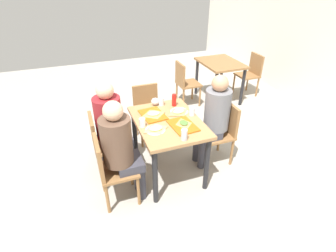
{
  "coord_description": "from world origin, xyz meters",
  "views": [
    {
      "loc": [
        2.51,
        -0.93,
        2.32
      ],
      "look_at": [
        0.0,
        0.0,
        0.69
      ],
      "focal_mm": 28.14,
      "sensor_mm": 36.0,
      "label": 1
    }
  ],
  "objects_px": {
    "paper_plate_near_edge": "(155,130)",
    "plastic_cup_b": "(142,123)",
    "person_in_red": "(112,122)",
    "person_far_side": "(214,114)",
    "paper_plate_center": "(179,111)",
    "condiment_bottle": "(174,100)",
    "pizza_slice_a": "(154,114)",
    "background_chair_near": "(185,81)",
    "main_table": "(168,129)",
    "plastic_cup_c": "(161,102)",
    "tray_red_near": "(153,115)",
    "person_in_brown_jacket": "(121,146)",
    "background_chair_far": "(251,72)",
    "chair_near_right": "(110,167)",
    "pizza_slice_c": "(179,112)",
    "chair_near_left": "(103,141)",
    "foil_bundle": "(155,102)",
    "plastic_cup_a": "(192,111)",
    "pizza_slice_d": "(156,129)",
    "pizza_slice_b": "(184,123)",
    "soda_can": "(184,135)",
    "background_table": "(220,69)",
    "chair_far_side": "(222,129)",
    "handbag": "(101,148)",
    "chair_left_end": "(147,109)",
    "tray_red_far": "(183,126)"
  },
  "relations": [
    {
      "from": "chair_near_left",
      "to": "soda_can",
      "type": "height_order",
      "value": "soda_can"
    },
    {
      "from": "pizza_slice_a",
      "to": "background_chair_near",
      "type": "height_order",
      "value": "background_chair_near"
    },
    {
      "from": "soda_can",
      "to": "background_table",
      "type": "distance_m",
      "value": 2.74
    },
    {
      "from": "plastic_cup_c",
      "to": "background_chair_far",
      "type": "distance_m",
      "value": 2.74
    },
    {
      "from": "pizza_slice_d",
      "to": "plastic_cup_b",
      "type": "distance_m",
      "value": 0.17
    },
    {
      "from": "tray_red_near",
      "to": "background_table",
      "type": "height_order",
      "value": "tray_red_near"
    },
    {
      "from": "condiment_bottle",
      "to": "chair_near_right",
      "type": "bearing_deg",
      "value": -58.63
    },
    {
      "from": "pizza_slice_a",
      "to": "plastic_cup_a",
      "type": "relative_size",
      "value": 2.31
    },
    {
      "from": "plastic_cup_b",
      "to": "foil_bundle",
      "type": "distance_m",
      "value": 0.55
    },
    {
      "from": "person_in_red",
      "to": "tray_red_near",
      "type": "xyz_separation_m",
      "value": [
        0.08,
        0.49,
        0.05
      ]
    },
    {
      "from": "pizza_slice_c",
      "to": "pizza_slice_a",
      "type": "bearing_deg",
      "value": -98.3
    },
    {
      "from": "plastic_cup_b",
      "to": "foil_bundle",
      "type": "height_order",
      "value": "same"
    },
    {
      "from": "paper_plate_center",
      "to": "condiment_bottle",
      "type": "height_order",
      "value": "condiment_bottle"
    },
    {
      "from": "person_in_red",
      "to": "background_chair_far",
      "type": "height_order",
      "value": "person_in_red"
    },
    {
      "from": "paper_plate_near_edge",
      "to": "background_chair_far",
      "type": "xyz_separation_m",
      "value": [
        -1.88,
        2.64,
        -0.29
      ]
    },
    {
      "from": "main_table",
      "to": "tray_red_far",
      "type": "xyz_separation_m",
      "value": [
        0.18,
        0.11,
        0.13
      ]
    },
    {
      "from": "main_table",
      "to": "plastic_cup_c",
      "type": "height_order",
      "value": "plastic_cup_c"
    },
    {
      "from": "chair_near_right",
      "to": "background_chair_far",
      "type": "xyz_separation_m",
      "value": [
        -1.98,
        3.19,
        0.0
      ]
    },
    {
      "from": "paper_plate_near_edge",
      "to": "plastic_cup_a",
      "type": "relative_size",
      "value": 2.2
    },
    {
      "from": "chair_near_left",
      "to": "person_in_brown_jacket",
      "type": "distance_m",
      "value": 0.58
    },
    {
      "from": "person_far_side",
      "to": "tray_red_far",
      "type": "height_order",
      "value": "person_far_side"
    },
    {
      "from": "chair_near_right",
      "to": "person_far_side",
      "type": "bearing_deg",
      "value": 100.51
    },
    {
      "from": "main_table",
      "to": "person_in_red",
      "type": "relative_size",
      "value": 0.82
    },
    {
      "from": "background_table",
      "to": "background_chair_near",
      "type": "height_order",
      "value": "background_chair_near"
    },
    {
      "from": "handbag",
      "to": "chair_far_side",
      "type": "bearing_deg",
      "value": 68.44
    },
    {
      "from": "main_table",
      "to": "person_in_brown_jacket",
      "type": "height_order",
      "value": "person_in_brown_jacket"
    },
    {
      "from": "chair_far_side",
      "to": "chair_left_end",
      "type": "height_order",
      "value": "same"
    },
    {
      "from": "person_in_red",
      "to": "person_far_side",
      "type": "height_order",
      "value": "same"
    },
    {
      "from": "chair_near_right",
      "to": "pizza_slice_a",
      "type": "relative_size",
      "value": 3.61
    },
    {
      "from": "chair_near_left",
      "to": "paper_plate_center",
      "type": "height_order",
      "value": "chair_near_left"
    },
    {
      "from": "pizza_slice_a",
      "to": "pizza_slice_d",
      "type": "bearing_deg",
      "value": -13.4
    },
    {
      "from": "person_in_brown_jacket",
      "to": "plastic_cup_c",
      "type": "xyz_separation_m",
      "value": [
        -0.66,
        0.67,
        0.09
      ]
    },
    {
      "from": "pizza_slice_c",
      "to": "tray_red_near",
      "type": "bearing_deg",
      "value": -98.78
    },
    {
      "from": "background_chair_far",
      "to": "chair_near_right",
      "type": "bearing_deg",
      "value": -58.19
    },
    {
      "from": "plastic_cup_c",
      "to": "paper_plate_near_edge",
      "type": "bearing_deg",
      "value": -24.97
    },
    {
      "from": "chair_near_right",
      "to": "pizza_slice_c",
      "type": "bearing_deg",
      "value": 112.18
    },
    {
      "from": "pizza_slice_a",
      "to": "person_far_side",
      "type": "bearing_deg",
      "value": 76.71
    },
    {
      "from": "main_table",
      "to": "person_in_red",
      "type": "height_order",
      "value": "person_in_red"
    },
    {
      "from": "plastic_cup_c",
      "to": "handbag",
      "type": "bearing_deg",
      "value": -103.34
    },
    {
      "from": "main_table",
      "to": "chair_far_side",
      "type": "height_order",
      "value": "chair_far_side"
    },
    {
      "from": "pizza_slice_d",
      "to": "pizza_slice_b",
      "type": "bearing_deg",
      "value": 88.06
    },
    {
      "from": "person_in_brown_jacket",
      "to": "paper_plate_near_edge",
      "type": "distance_m",
      "value": 0.43
    },
    {
      "from": "background_chair_near",
      "to": "background_chair_far",
      "type": "distance_m",
      "value": 1.47
    },
    {
      "from": "person_far_side",
      "to": "paper_plate_center",
      "type": "height_order",
      "value": "person_far_side"
    },
    {
      "from": "tray_red_near",
      "to": "person_far_side",
      "type": "bearing_deg",
      "value": 76.57
    },
    {
      "from": "tray_red_far",
      "to": "foil_bundle",
      "type": "relative_size",
      "value": 3.6
    },
    {
      "from": "plastic_cup_a",
      "to": "condiment_bottle",
      "type": "height_order",
      "value": "condiment_bottle"
    },
    {
      "from": "plastic_cup_c",
      "to": "condiment_bottle",
      "type": "relative_size",
      "value": 0.62
    },
    {
      "from": "plastic_cup_a",
      "to": "background_table",
      "type": "distance_m",
      "value": 2.2
    },
    {
      "from": "paper_plate_near_edge",
      "to": "plastic_cup_b",
      "type": "distance_m",
      "value": 0.18
    }
  ]
}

